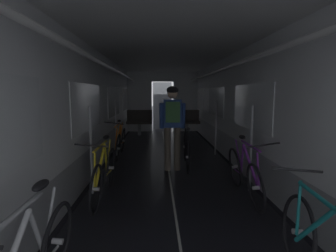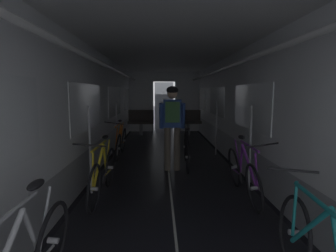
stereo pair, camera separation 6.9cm
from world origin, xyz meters
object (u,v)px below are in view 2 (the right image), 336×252
bicycle_purple (243,173)px  bicycle_yellow (103,173)px  bench_seat_far_left (141,120)px  bicycle_orange (121,142)px  bicycle_black_in_aisle (187,149)px  bench_seat_far_right (188,120)px  person_cyclist_aisle (172,119)px

bicycle_purple → bicycle_yellow: 2.13m
bench_seat_far_left → bicycle_purple: size_ratio=0.58×
bicycle_orange → bicycle_black_in_aisle: bicycle_orange is taller
bench_seat_far_left → bench_seat_far_right: same height
bench_seat_far_right → bicycle_black_in_aisle: 4.52m
bench_seat_far_right → bicycle_yellow: size_ratio=0.58×
bicycle_orange → bench_seat_far_left: bearing=86.1°
bicycle_orange → person_cyclist_aisle: person_cyclist_aisle is taller
bench_seat_far_left → bicycle_orange: bearing=-93.9°
bicycle_orange → person_cyclist_aisle: 1.84m
bicycle_orange → bicycle_yellow: 2.62m
bicycle_yellow → bench_seat_far_left: bearing=88.8°
bicycle_orange → person_cyclist_aisle: (1.23, -1.18, 0.69)m
bicycle_purple → bicycle_yellow: size_ratio=1.00×
bicycle_orange → bicycle_purple: same height
bench_seat_far_right → person_cyclist_aisle: person_cyclist_aisle is taller
bicycle_purple → person_cyclist_aisle: bearing=124.8°
bench_seat_far_left → bicycle_black_in_aisle: (1.30, -4.49, -0.18)m
bench_seat_far_right → bicycle_orange: 4.12m
bench_seat_far_left → bench_seat_far_right: (1.80, 0.00, 0.00)m
bicycle_yellow → person_cyclist_aisle: person_cyclist_aisle is taller
bench_seat_far_left → bicycle_black_in_aisle: bearing=-73.8°
bench_seat_far_right → bicycle_black_in_aisle: bearing=-96.3°
person_cyclist_aisle → bicycle_black_in_aisle: bearing=39.6°
person_cyclist_aisle → bench_seat_far_left: bearing=101.7°
bench_seat_far_left → bicycle_yellow: 6.19m
bicycle_orange → person_cyclist_aisle: bearing=-44.0°
bench_seat_far_right → bicycle_orange: size_ratio=0.58×
bicycle_orange → bicycle_yellow: bicycle_orange is taller
bicycle_purple → bicycle_yellow: bicycle_purple is taller
bicycle_orange → bicycle_yellow: size_ratio=1.00×
bench_seat_far_left → bicycle_black_in_aisle: size_ratio=0.58×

